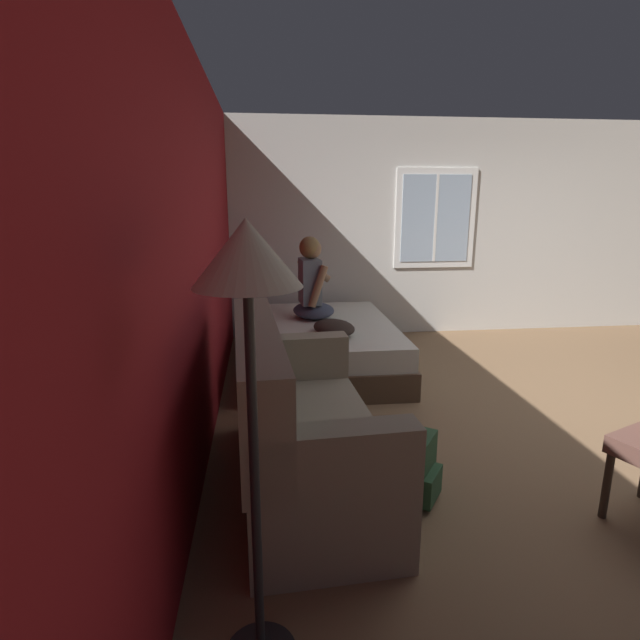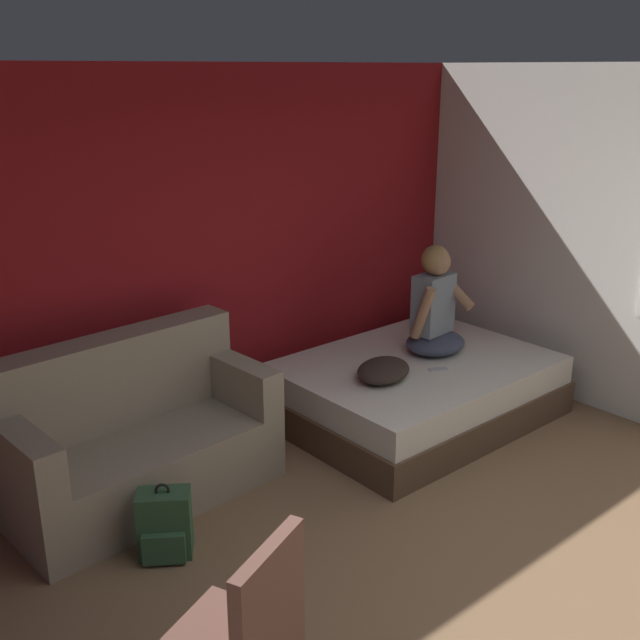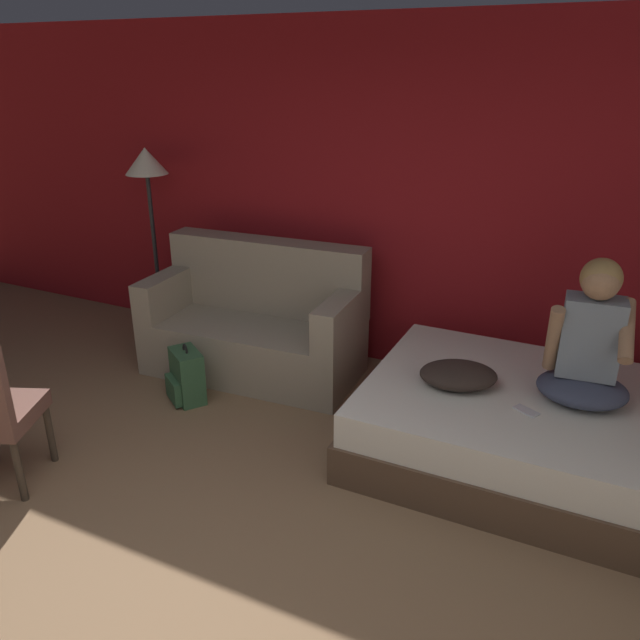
# 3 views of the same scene
# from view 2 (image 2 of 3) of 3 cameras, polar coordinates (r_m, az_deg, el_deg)

# --- Properties ---
(ground_plane) EXTENTS (40.00, 40.00, 0.00)m
(ground_plane) POSITION_cam_2_polar(r_m,az_deg,el_deg) (4.13, 15.07, -22.19)
(ground_plane) COLOR brown
(wall_back_accent) EXTENTS (10.33, 0.16, 2.70)m
(wall_back_accent) POSITION_cam_2_polar(r_m,az_deg,el_deg) (5.59, -10.32, 4.81)
(wall_back_accent) COLOR maroon
(wall_back_accent) RESTS_ON ground
(bed) EXTENTS (2.08, 1.55, 0.48)m
(bed) POSITION_cam_2_polar(r_m,az_deg,el_deg) (6.01, 7.32, -5.25)
(bed) COLOR #4C3828
(bed) RESTS_ON ground
(couch) EXTENTS (1.75, 0.92, 1.04)m
(couch) POSITION_cam_2_polar(r_m,az_deg,el_deg) (5.01, -13.81, -8.81)
(couch) COLOR gray
(couch) RESTS_ON ground
(side_chair) EXTENTS (0.60, 0.60, 0.98)m
(side_chair) POSITION_cam_2_polar(r_m,az_deg,el_deg) (3.23, -5.98, -22.78)
(side_chair) COLOR #382D23
(side_chair) RESTS_ON ground
(person_seated) EXTENTS (0.56, 0.49, 0.88)m
(person_seated) POSITION_cam_2_polar(r_m,az_deg,el_deg) (6.01, 8.75, 0.79)
(person_seated) COLOR #383D51
(person_seated) RESTS_ON bed
(backpack) EXTENTS (0.35, 0.34, 0.46)m
(backpack) POSITION_cam_2_polar(r_m,az_deg,el_deg) (4.50, -11.75, -15.08)
(backpack) COLOR #2D5133
(backpack) RESTS_ON ground
(throw_pillow) EXTENTS (0.58, 0.51, 0.14)m
(throw_pillow) POSITION_cam_2_polar(r_m,az_deg,el_deg) (5.53, 4.85, -3.84)
(throw_pillow) COLOR #2D231E
(throw_pillow) RESTS_ON bed
(cell_phone) EXTENTS (0.16, 0.13, 0.01)m
(cell_phone) POSITION_cam_2_polar(r_m,az_deg,el_deg) (5.76, 8.99, -3.74)
(cell_phone) COLOR #B7B7BC
(cell_phone) RESTS_ON bed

